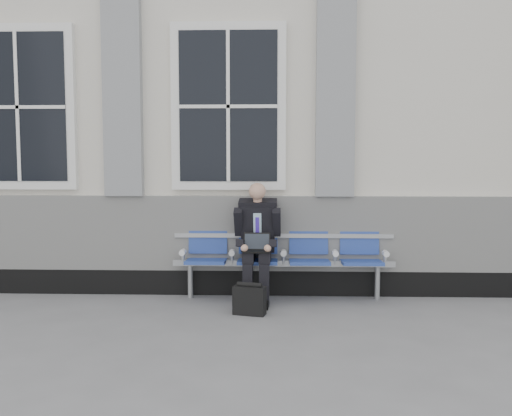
{
  "coord_description": "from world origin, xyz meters",
  "views": [
    {
      "loc": [
        0.91,
        -5.3,
        1.65
      ],
      "look_at": [
        0.69,
        0.9,
        1.1
      ],
      "focal_mm": 40.0,
      "sensor_mm": 36.0,
      "label": 1
    }
  ],
  "objects": [
    {
      "name": "ground",
      "position": [
        0.0,
        0.0,
        0.0
      ],
      "size": [
        70.0,
        70.0,
        0.0
      ],
      "primitive_type": "plane",
      "color": "slate",
      "rests_on": "ground"
    },
    {
      "name": "station_building",
      "position": [
        -0.02,
        3.47,
        2.22
      ],
      "size": [
        14.4,
        4.4,
        4.49
      ],
      "color": "silver",
      "rests_on": "ground"
    },
    {
      "name": "bench",
      "position": [
        1.0,
        1.32,
        0.55
      ],
      "size": [
        2.6,
        0.47,
        0.91
      ],
      "color": "#9EA0A3",
      "rests_on": "ground"
    },
    {
      "name": "businessman",
      "position": [
        0.7,
        1.19,
        0.75
      ],
      "size": [
        0.54,
        0.73,
        1.37
      ],
      "color": "black",
      "rests_on": "ground"
    },
    {
      "name": "briefcase",
      "position": [
        0.64,
        0.59,
        0.16
      ],
      "size": [
        0.36,
        0.22,
        0.35
      ],
      "color": "black",
      "rests_on": "ground"
    }
  ]
}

